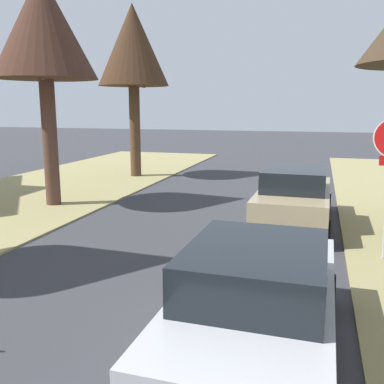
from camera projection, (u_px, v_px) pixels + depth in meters
street_tree_left_mid_b at (43, 29)px, 13.23m from camera, size 3.19×3.19×7.11m
street_tree_left_far at (133, 47)px, 19.04m from camera, size 3.12×3.12×7.53m
parked_sedan_silver at (257, 306)px, 5.47m from camera, size 2.01×4.43×1.57m
parked_sedan_tan at (294, 199)px, 11.82m from camera, size 2.01×4.43×1.57m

